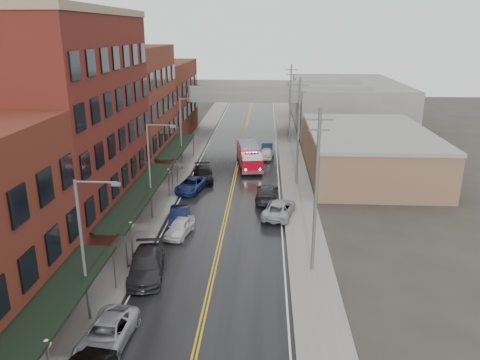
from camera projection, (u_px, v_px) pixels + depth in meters
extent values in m
cube|color=black|center=(230.00, 198.00, 48.94)|extent=(11.00, 160.00, 0.02)
cube|color=slate|center=(161.00, 196.00, 49.32)|extent=(3.00, 160.00, 0.15)
cube|color=slate|center=(300.00, 199.00, 48.53)|extent=(3.00, 160.00, 0.15)
cube|color=gray|center=(177.00, 197.00, 49.23)|extent=(0.30, 160.00, 0.15)
cube|color=gray|center=(284.00, 199.00, 48.62)|extent=(0.30, 160.00, 0.15)
cube|color=maroon|center=(69.00, 125.00, 40.26)|extent=(9.00, 20.00, 18.00)
cube|color=maroon|center=(128.00, 109.00, 57.34)|extent=(9.00, 15.00, 15.00)
cube|color=#5E2518|center=(160.00, 101.00, 74.43)|extent=(9.00, 20.00, 12.00)
cube|color=brown|center=(367.00, 153.00, 56.81)|extent=(14.00, 22.00, 5.00)
cube|color=slate|center=(346.00, 104.00, 84.73)|extent=(18.00, 30.00, 8.00)
cube|color=black|center=(43.00, 316.00, 23.73)|extent=(2.60, 16.00, 0.18)
cylinder|color=slate|center=(114.00, 270.00, 31.35)|extent=(0.10, 0.10, 3.00)
cube|color=black|center=(140.00, 192.00, 41.78)|extent=(2.60, 18.00, 0.18)
cylinder|color=slate|center=(126.00, 251.00, 34.01)|extent=(0.10, 0.10, 3.00)
cylinder|color=slate|center=(172.00, 179.00, 50.35)|extent=(0.10, 0.10, 3.00)
cube|color=black|center=(177.00, 146.00, 58.41)|extent=(2.60, 13.00, 0.18)
cylinder|color=slate|center=(177.00, 172.00, 53.01)|extent=(0.10, 0.10, 3.00)
cylinder|color=slate|center=(194.00, 146.00, 64.60)|extent=(0.10, 0.10, 3.00)
sphere|color=silver|center=(47.00, 344.00, 21.80)|extent=(0.44, 0.44, 0.44)
cylinder|color=#59595B|center=(132.00, 243.00, 35.57)|extent=(0.14, 0.14, 2.80)
sphere|color=silver|center=(130.00, 225.00, 35.10)|extent=(0.44, 0.44, 0.44)
cylinder|color=#59595B|center=(169.00, 185.00, 48.87)|extent=(0.14, 0.14, 2.80)
sphere|color=silver|center=(168.00, 171.00, 48.40)|extent=(0.44, 0.44, 0.44)
cylinder|color=#59595B|center=(83.00, 254.00, 27.03)|extent=(0.18, 0.18, 9.00)
cylinder|color=#59595B|center=(96.00, 182.00, 25.62)|extent=(2.40, 0.12, 0.12)
cube|color=#59595B|center=(116.00, 184.00, 25.59)|extent=(0.50, 0.22, 0.18)
cylinder|color=#59595B|center=(150.00, 173.00, 42.23)|extent=(0.18, 0.18, 9.00)
cylinder|color=#59595B|center=(160.00, 125.00, 40.82)|extent=(2.40, 0.12, 0.12)
cube|color=#59595B|center=(173.00, 126.00, 40.79)|extent=(0.50, 0.22, 0.18)
cylinder|color=#59595B|center=(181.00, 135.00, 57.43)|extent=(0.18, 0.18, 9.00)
cylinder|color=#59595B|center=(189.00, 99.00, 56.02)|extent=(2.40, 0.12, 0.12)
cube|color=#59595B|center=(199.00, 100.00, 55.99)|extent=(0.50, 0.22, 0.18)
cylinder|color=#59595B|center=(316.00, 194.00, 32.46)|extent=(0.24, 0.24, 12.00)
cube|color=#59595B|center=(320.00, 120.00, 30.86)|extent=(1.80, 0.12, 0.12)
cube|color=#59595B|center=(319.00, 130.00, 31.08)|extent=(1.40, 0.12, 0.12)
cylinder|color=#59595B|center=(298.00, 133.00, 51.46)|extent=(0.24, 0.24, 12.00)
cube|color=#59595B|center=(300.00, 85.00, 49.86)|extent=(1.80, 0.12, 0.12)
cube|color=#59595B|center=(300.00, 92.00, 50.08)|extent=(1.40, 0.12, 0.12)
cylinder|color=#59595B|center=(290.00, 105.00, 70.46)|extent=(0.24, 0.24, 12.00)
cube|color=#59595B|center=(291.00, 70.00, 68.86)|extent=(1.80, 0.12, 0.12)
cube|color=#59595B|center=(291.00, 75.00, 69.08)|extent=(1.40, 0.12, 0.12)
cube|color=slate|center=(245.00, 94.00, 77.27)|extent=(40.00, 10.00, 1.50)
cube|color=slate|center=(180.00, 115.00, 79.02)|extent=(1.60, 8.00, 6.00)
cube|color=slate|center=(311.00, 117.00, 77.82)|extent=(1.60, 8.00, 6.00)
cube|color=#B10818|center=(248.00, 153.00, 60.46)|extent=(3.31, 5.87, 2.12)
cube|color=#B10818|center=(252.00, 164.00, 56.82)|extent=(2.89, 2.97, 1.52)
cube|color=silver|center=(252.00, 156.00, 56.50)|extent=(2.73, 2.75, 0.51)
cube|color=black|center=(251.00, 161.00, 56.91)|extent=(2.76, 1.97, 0.81)
cube|color=slate|center=(248.00, 144.00, 60.08)|extent=(3.01, 5.43, 0.30)
cube|color=black|center=(252.00, 153.00, 56.40)|extent=(1.64, 0.52, 0.14)
sphere|color=#FF0C0C|center=(247.00, 153.00, 56.33)|extent=(0.20, 0.20, 0.20)
sphere|color=#1933FF|center=(256.00, 153.00, 56.42)|extent=(0.20, 0.20, 0.20)
cylinder|color=black|center=(243.00, 170.00, 56.86)|extent=(1.05, 0.50, 1.01)
cylinder|color=black|center=(261.00, 170.00, 57.05)|extent=(1.05, 0.50, 1.01)
cylinder|color=black|center=(240.00, 163.00, 60.21)|extent=(1.05, 0.50, 1.01)
cylinder|color=black|center=(257.00, 162.00, 60.40)|extent=(1.05, 0.50, 1.01)
cylinder|color=black|center=(238.00, 158.00, 62.61)|extent=(1.05, 0.50, 1.01)
cylinder|color=black|center=(255.00, 157.00, 62.79)|extent=(1.05, 0.50, 1.01)
imported|color=#A0A1A7|center=(107.00, 334.00, 26.01)|extent=(2.71, 5.34, 1.45)
imported|color=#252528|center=(146.00, 265.00, 33.35)|extent=(3.17, 6.07, 1.68)
imported|color=silver|center=(180.00, 227.00, 40.05)|extent=(2.43, 4.42, 1.43)
imported|color=black|center=(179.00, 217.00, 42.09)|extent=(2.09, 4.84, 1.55)
imported|color=navy|center=(191.00, 185.00, 50.97)|extent=(3.43, 5.60, 1.45)
imported|color=black|center=(203.00, 174.00, 54.41)|extent=(3.11, 5.72, 1.57)
imported|color=#A3A6AB|center=(279.00, 209.00, 44.07)|extent=(3.63, 5.88, 1.52)
imported|color=#242527|center=(267.00, 193.00, 48.30)|extent=(2.53, 5.64, 1.61)
imported|color=silver|center=(267.00, 153.00, 63.89)|extent=(2.25, 4.67, 1.54)
imported|color=black|center=(267.00, 148.00, 66.91)|extent=(1.60, 4.49, 1.47)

